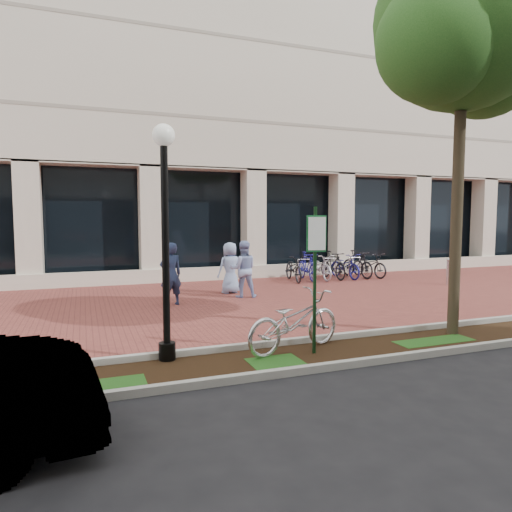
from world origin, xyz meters
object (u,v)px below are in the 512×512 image
object	(u,v)px
street_tree	(464,33)
pedestrian_right	(230,268)
pedestrian_mid	(243,269)
bike_rack_cluster	(333,266)
locked_bicycle	(294,321)
lamppost	(165,229)
bollard	(448,271)
parking_sign	(315,262)
pedestrian_left	(171,274)

from	to	relation	value
street_tree	pedestrian_right	bearing A→B (deg)	113.78
pedestrian_mid	bike_rack_cluster	xyz separation A→B (m)	(4.54, 2.58, -0.33)
street_tree	bike_rack_cluster	size ratio (longest dim) A/B	1.85
bike_rack_cluster	locked_bicycle	bearing A→B (deg)	-121.92
lamppost	bollard	bearing A→B (deg)	25.19
parking_sign	lamppost	xyz separation A→B (m)	(-2.45, 0.54, 0.57)
street_tree	bollard	world-z (taller)	street_tree
locked_bicycle	pedestrian_mid	world-z (taller)	pedestrian_mid
pedestrian_left	locked_bicycle	bearing A→B (deg)	90.39
pedestrian_right	bike_rack_cluster	world-z (taller)	pedestrian_right
street_tree	bollard	bearing A→B (deg)	47.31
lamppost	pedestrian_right	size ratio (longest dim) A/B	2.41
parking_sign	street_tree	distance (m)	5.43
street_tree	pedestrian_left	distance (m)	8.62
pedestrian_right	pedestrian_left	bearing A→B (deg)	21.97
bike_rack_cluster	pedestrian_right	bearing A→B (deg)	-156.84
pedestrian_mid	pedestrian_right	bearing A→B (deg)	-64.82
parking_sign	lamppost	world-z (taller)	lamppost
lamppost	parking_sign	bearing A→B (deg)	-12.52
parking_sign	bike_rack_cluster	distance (m)	9.89
parking_sign	bollard	distance (m)	10.02
parking_sign	bollard	size ratio (longest dim) A/B	2.71
bike_rack_cluster	pedestrian_left	bearing A→B (deg)	-153.20
lamppost	bollard	distance (m)	11.95
locked_bicycle	parking_sign	bearing A→B (deg)	-154.73
pedestrian_mid	bollard	world-z (taller)	pedestrian_mid
parking_sign	pedestrian_left	xyz separation A→B (m)	(-1.53, 5.26, -0.76)
pedestrian_left	parking_sign	bearing A→B (deg)	92.20
street_tree	bike_rack_cluster	distance (m)	9.92
pedestrian_right	bike_rack_cluster	size ratio (longest dim) A/B	0.38
pedestrian_mid	pedestrian_right	size ratio (longest dim) A/B	1.05
street_tree	locked_bicycle	size ratio (longest dim) A/B	3.84
locked_bicycle	pedestrian_mid	size ratio (longest dim) A/B	1.22
pedestrian_mid	bollard	xyz separation A→B (m)	(7.55, -0.17, -0.36)
street_tree	locked_bicycle	world-z (taller)	street_tree
parking_sign	street_tree	xyz separation A→B (m)	(3.32, 0.23, 4.30)
pedestrian_right	parking_sign	bearing A→B (deg)	75.34
street_tree	bike_rack_cluster	world-z (taller)	street_tree
lamppost	pedestrian_mid	bearing A→B (deg)	58.85
bollard	locked_bicycle	bearing A→B (deg)	-148.10
parking_sign	locked_bicycle	xyz separation A→B (m)	(-0.25, 0.29, -1.07)
street_tree	locked_bicycle	distance (m)	6.45
parking_sign	lamppost	size ratio (longest dim) A/B	0.66
parking_sign	pedestrian_mid	size ratio (longest dim) A/B	1.52
pedestrian_left	pedestrian_right	distance (m)	2.44
parking_sign	street_tree	bearing A→B (deg)	18.20
pedestrian_mid	pedestrian_right	distance (m)	0.81
street_tree	pedestrian_mid	xyz separation A→B (m)	(-2.62, 5.52, -5.07)
lamppost	pedestrian_left	xyz separation A→B (m)	(0.92, 4.71, -1.33)
lamppost	locked_bicycle	bearing A→B (deg)	-6.71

